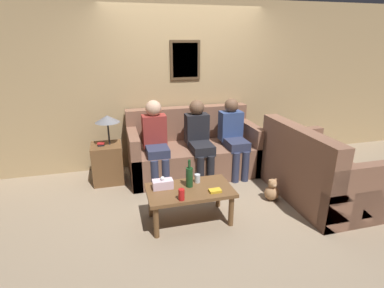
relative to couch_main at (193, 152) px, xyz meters
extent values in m
plane|color=gray|center=(0.00, -0.56, -0.34)|extent=(16.00, 16.00, 0.00)
cube|color=tan|center=(0.00, 0.49, 0.96)|extent=(9.00, 0.06, 2.60)
cube|color=#4C3823|center=(0.00, 0.45, 1.36)|extent=(0.48, 0.02, 0.60)
cube|color=silver|center=(0.00, 0.44, 1.36)|extent=(0.40, 0.01, 0.52)
cube|color=brown|center=(0.00, -0.06, -0.10)|extent=(1.97, 0.94, 0.47)
cube|color=brown|center=(0.00, 0.31, 0.39)|extent=(1.97, 0.20, 0.52)
cube|color=brown|center=(-0.91, -0.06, 0.04)|extent=(0.14, 0.94, 0.75)
cube|color=brown|center=(0.91, -0.06, 0.04)|extent=(0.14, 0.94, 0.75)
cube|color=brown|center=(1.40, -1.24, -0.10)|extent=(0.94, 1.51, 0.47)
cube|color=brown|center=(1.03, -1.24, 0.39)|extent=(0.20, 1.51, 0.52)
cube|color=brown|center=(1.40, -1.92, 0.04)|extent=(0.94, 0.14, 0.75)
cube|color=brown|center=(1.40, -0.55, 0.04)|extent=(0.94, 0.14, 0.75)
cube|color=brown|center=(-0.39, -1.33, 0.06)|extent=(0.97, 0.55, 0.04)
cylinder|color=brown|center=(-0.82, -1.55, -0.15)|extent=(0.06, 0.06, 0.37)
cylinder|color=brown|center=(0.03, -1.55, -0.15)|extent=(0.06, 0.06, 0.37)
cylinder|color=brown|center=(-0.82, -1.12, -0.15)|extent=(0.06, 0.06, 0.37)
cylinder|color=brown|center=(0.03, -1.12, -0.15)|extent=(0.06, 0.06, 0.37)
cube|color=brown|center=(-1.30, -0.01, -0.05)|extent=(0.43, 0.43, 0.57)
cylinder|color=#262628|center=(-1.25, -0.01, 0.41)|extent=(0.02, 0.02, 0.35)
cone|color=slate|center=(-1.25, -0.01, 0.62)|extent=(0.34, 0.34, 0.10)
cube|color=black|center=(-1.36, -0.03, 0.25)|extent=(0.09, 0.09, 0.02)
cube|color=red|center=(-1.36, -0.03, 0.27)|extent=(0.10, 0.08, 0.02)
cylinder|color=#19421E|center=(-0.38, -1.27, 0.19)|extent=(0.08, 0.08, 0.23)
cylinder|color=#19421E|center=(-0.38, -1.27, 0.35)|extent=(0.03, 0.03, 0.10)
cylinder|color=silver|center=(-0.27, -1.20, 0.13)|extent=(0.07, 0.07, 0.10)
cube|color=gold|center=(-0.14, -1.47, 0.09)|extent=(0.14, 0.09, 0.03)
cylinder|color=red|center=(-0.54, -1.54, 0.14)|extent=(0.07, 0.07, 0.12)
cube|color=silver|center=(-0.68, -1.24, 0.13)|extent=(0.23, 0.12, 0.10)
sphere|color=white|center=(-0.68, -1.24, 0.20)|extent=(0.05, 0.05, 0.05)
cube|color=#2D334C|center=(-0.60, -0.30, 0.18)|extent=(0.31, 0.42, 0.14)
cylinder|color=#2D334C|center=(-0.68, -0.52, -0.10)|extent=(0.11, 0.11, 0.47)
cylinder|color=#2D334C|center=(-0.53, -0.52, -0.10)|extent=(0.11, 0.11, 0.47)
cube|color=maroon|center=(-0.60, -0.09, 0.41)|extent=(0.34, 0.22, 0.47)
sphere|color=tan|center=(-0.60, -0.09, 0.75)|extent=(0.23, 0.23, 0.23)
cube|color=black|center=(0.04, -0.32, 0.18)|extent=(0.31, 0.47, 0.14)
cylinder|color=black|center=(-0.04, -0.56, -0.10)|extent=(0.11, 0.11, 0.47)
cylinder|color=black|center=(0.12, -0.56, -0.10)|extent=(0.11, 0.11, 0.47)
cube|color=black|center=(0.04, -0.09, 0.40)|extent=(0.34, 0.22, 0.44)
sphere|color=brown|center=(0.04, -0.09, 0.72)|extent=(0.22, 0.22, 0.22)
cube|color=#2D334C|center=(0.59, -0.31, 0.18)|extent=(0.31, 0.45, 0.14)
cylinder|color=#2D334C|center=(0.51, -0.53, -0.10)|extent=(0.11, 0.11, 0.47)
cylinder|color=#2D334C|center=(0.66, -0.53, -0.10)|extent=(0.11, 0.11, 0.47)
cube|color=#33477A|center=(0.59, -0.09, 0.40)|extent=(0.34, 0.22, 0.45)
sphere|color=brown|center=(0.59, -0.09, 0.72)|extent=(0.21, 0.21, 0.21)
sphere|color=#A87A51|center=(0.77, -1.15, -0.24)|extent=(0.19, 0.19, 0.19)
sphere|color=#A87A51|center=(0.77, -1.15, -0.10)|extent=(0.12, 0.12, 0.12)
sphere|color=#A87A51|center=(0.73, -1.15, -0.06)|extent=(0.04, 0.04, 0.04)
sphere|color=#A87A51|center=(0.81, -1.15, -0.06)|extent=(0.04, 0.04, 0.04)
sphere|color=tan|center=(0.77, -1.19, -0.11)|extent=(0.05, 0.05, 0.05)
camera|label=1|loc=(-1.15, -4.26, 1.67)|focal=28.00mm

